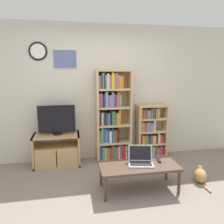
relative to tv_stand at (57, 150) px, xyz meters
The scene contains 10 objects.
ground_plane 1.73m from the tv_stand, 62.62° to the right, with size 18.00×18.00×0.00m, color gray.
wall_back 1.30m from the tv_stand, 19.27° to the left, with size 6.26×0.09×2.60m.
tv_stand is the anchor object (origin of this frame).
television 0.56m from the tv_stand, 41.01° to the left, with size 0.66×0.18×0.53m.
bookshelf_tall 1.18m from the tv_stand, ahead, with size 0.67×0.30×1.76m.
bookshelf_short 1.86m from the tv_stand, ahead, with size 0.61×0.27×1.07m.
coffee_table 1.64m from the tv_stand, 41.49° to the right, with size 1.15×0.51×0.38m.
laptop 1.65m from the tv_stand, 39.37° to the right, with size 0.41×0.35×0.26m.
remote_near_laptop 1.87m from the tv_stand, 32.54° to the right, with size 0.07×0.17×0.02m.
cat 2.50m from the tv_stand, 24.63° to the right, with size 0.28×0.51×0.25m.
Camera 1 is at (-0.49, -2.43, 1.73)m, focal length 35.00 mm.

